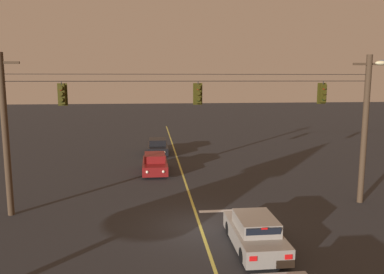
{
  "coord_description": "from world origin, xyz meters",
  "views": [
    {
      "loc": [
        -2.24,
        -17.14,
        6.94
      ],
      "look_at": [
        0.0,
        3.61,
        3.74
      ],
      "focal_mm": 35.89,
      "sensor_mm": 36.0,
      "label": 1
    }
  ],
  "objects_px": {
    "car_oncoming_lead": "(155,164)",
    "traffic_light_centre": "(323,93)",
    "traffic_light_left_inner": "(198,94)",
    "car_oncoming_trailing": "(158,147)",
    "car_waiting_near_lane": "(255,233)",
    "traffic_light_leftmost": "(62,95)"
  },
  "relations": [
    {
      "from": "traffic_light_left_inner",
      "to": "car_oncoming_trailing",
      "type": "distance_m",
      "value": 16.45
    },
    {
      "from": "car_oncoming_lead",
      "to": "car_oncoming_trailing",
      "type": "bearing_deg",
      "value": 87.31
    },
    {
      "from": "traffic_light_left_inner",
      "to": "traffic_light_centre",
      "type": "xyz_separation_m",
      "value": [
        6.73,
        0.0,
        0.0
      ]
    },
    {
      "from": "car_waiting_near_lane",
      "to": "car_oncoming_trailing",
      "type": "xyz_separation_m",
      "value": [
        -3.6,
        20.52,
        -0.0
      ]
    },
    {
      "from": "traffic_light_leftmost",
      "to": "traffic_light_centre",
      "type": "xyz_separation_m",
      "value": [
        13.56,
        0.0,
        0.0
      ]
    },
    {
      "from": "traffic_light_leftmost",
      "to": "car_waiting_near_lane",
      "type": "bearing_deg",
      "value": -30.93
    },
    {
      "from": "traffic_light_leftmost",
      "to": "car_oncoming_lead",
      "type": "bearing_deg",
      "value": 60.8
    },
    {
      "from": "car_waiting_near_lane",
      "to": "car_oncoming_lead",
      "type": "xyz_separation_m",
      "value": [
        -3.93,
        13.42,
        -0.0
      ]
    },
    {
      "from": "traffic_light_leftmost",
      "to": "traffic_light_left_inner",
      "type": "relative_size",
      "value": 1.0
    },
    {
      "from": "car_oncoming_lead",
      "to": "traffic_light_centre",
      "type": "bearing_deg",
      "value": -42.86
    },
    {
      "from": "traffic_light_left_inner",
      "to": "car_oncoming_trailing",
      "type": "height_order",
      "value": "traffic_light_left_inner"
    },
    {
      "from": "traffic_light_centre",
      "to": "car_waiting_near_lane",
      "type": "distance_m",
      "value": 9.02
    },
    {
      "from": "traffic_light_left_inner",
      "to": "car_oncoming_trailing",
      "type": "bearing_deg",
      "value": 96.91
    },
    {
      "from": "traffic_light_centre",
      "to": "car_waiting_near_lane",
      "type": "height_order",
      "value": "traffic_light_centre"
    },
    {
      "from": "traffic_light_leftmost",
      "to": "car_oncoming_trailing",
      "type": "distance_m",
      "value": 17.08
    },
    {
      "from": "traffic_light_centre",
      "to": "car_waiting_near_lane",
      "type": "bearing_deg",
      "value": -134.23
    },
    {
      "from": "traffic_light_left_inner",
      "to": "car_oncoming_lead",
      "type": "bearing_deg",
      "value": 104.87
    },
    {
      "from": "car_waiting_near_lane",
      "to": "car_oncoming_lead",
      "type": "distance_m",
      "value": 13.98
    },
    {
      "from": "traffic_light_leftmost",
      "to": "traffic_light_centre",
      "type": "distance_m",
      "value": 13.56
    },
    {
      "from": "traffic_light_left_inner",
      "to": "car_waiting_near_lane",
      "type": "height_order",
      "value": "traffic_light_left_inner"
    },
    {
      "from": "traffic_light_centre",
      "to": "car_oncoming_trailing",
      "type": "xyz_separation_m",
      "value": [
        -8.59,
        15.39,
        -5.49
      ]
    },
    {
      "from": "car_waiting_near_lane",
      "to": "car_oncoming_lead",
      "type": "height_order",
      "value": "same"
    }
  ]
}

